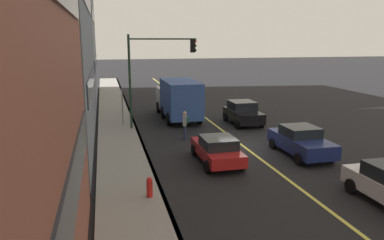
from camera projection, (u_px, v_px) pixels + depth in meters
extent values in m
plane|color=black|center=(244.00, 147.00, 21.35)|extent=(200.00, 200.00, 0.00)
cube|color=gray|center=(123.00, 154.00, 19.77)|extent=(80.00, 2.62, 0.15)
cube|color=slate|center=(146.00, 153.00, 20.05)|extent=(80.00, 0.16, 0.15)
cube|color=#D8CC4C|center=(244.00, 147.00, 21.35)|extent=(80.00, 0.16, 0.01)
cube|color=#262D38|center=(74.00, 188.00, 7.28)|extent=(10.64, 0.06, 1.10)
cube|color=#262D38|center=(92.00, 80.00, 22.10)|extent=(14.15, 0.06, 1.10)
cube|color=#262D38|center=(96.00, 63.00, 38.77)|extent=(13.67, 0.06, 1.10)
cube|color=#262D38|center=(93.00, 17.00, 37.80)|extent=(13.67, 0.06, 1.10)
cube|color=navy|center=(301.00, 143.00, 19.74)|extent=(4.35, 1.85, 0.73)
cube|color=black|center=(300.00, 131.00, 19.74)|extent=(1.74, 1.70, 0.51)
cylinder|color=black|center=(331.00, 156.00, 18.66)|extent=(0.60, 0.22, 0.60)
cylinder|color=black|center=(299.00, 159.00, 18.25)|extent=(0.60, 0.22, 0.60)
cylinder|color=black|center=(302.00, 142.00, 21.39)|extent=(0.60, 0.22, 0.60)
cylinder|color=black|center=(273.00, 144.00, 20.98)|extent=(0.60, 0.22, 0.60)
cylinder|color=black|center=(351.00, 186.00, 14.88)|extent=(0.60, 0.22, 0.60)
cube|color=red|center=(217.00, 151.00, 18.56)|extent=(4.05, 1.72, 0.56)
cube|color=black|center=(218.00, 142.00, 18.22)|extent=(1.80, 1.58, 0.51)
cylinder|color=black|center=(194.00, 150.00, 19.70)|extent=(0.60, 0.22, 0.60)
cylinder|color=black|center=(224.00, 148.00, 20.08)|extent=(0.60, 0.22, 0.60)
cylinder|color=black|center=(208.00, 167.00, 17.16)|extent=(0.60, 0.22, 0.60)
cylinder|color=black|center=(242.00, 164.00, 17.54)|extent=(0.60, 0.22, 0.60)
cube|color=black|center=(243.00, 115.00, 27.02)|extent=(3.88, 1.86, 0.72)
cube|color=black|center=(242.00, 105.00, 27.13)|extent=(1.91, 1.71, 0.63)
cylinder|color=black|center=(262.00, 123.00, 26.09)|extent=(0.60, 0.22, 0.60)
cylinder|color=black|center=(237.00, 125.00, 25.67)|extent=(0.60, 0.22, 0.60)
cylinder|color=black|center=(248.00, 116.00, 28.52)|extent=(0.60, 0.22, 0.60)
cylinder|color=black|center=(226.00, 117.00, 28.11)|extent=(0.60, 0.22, 0.60)
cube|color=silver|center=(172.00, 97.00, 31.53)|extent=(2.03, 2.38, 1.65)
cube|color=#2D4C93|center=(181.00, 98.00, 27.91)|extent=(5.07, 2.38, 2.59)
cylinder|color=black|center=(159.00, 107.00, 31.44)|extent=(0.90, 0.28, 0.90)
cylinder|color=black|center=(185.00, 106.00, 31.96)|extent=(0.90, 0.28, 0.90)
cylinder|color=black|center=(169.00, 119.00, 26.72)|extent=(0.90, 0.28, 0.90)
cylinder|color=black|center=(199.00, 118.00, 27.24)|extent=(0.90, 0.28, 0.90)
cylinder|color=black|center=(163.00, 112.00, 29.13)|extent=(0.90, 0.28, 0.90)
cylinder|color=black|center=(191.00, 111.00, 29.65)|extent=(0.90, 0.28, 0.90)
cylinder|color=#262D4C|center=(185.00, 133.00, 22.82)|extent=(0.17, 0.17, 0.87)
cylinder|color=#262D4C|center=(185.00, 132.00, 23.04)|extent=(0.17, 0.17, 0.87)
cube|color=gray|center=(185.00, 120.00, 22.77)|extent=(0.46, 0.32, 0.65)
sphere|color=tan|center=(185.00, 113.00, 22.68)|extent=(0.24, 0.24, 0.24)
cube|color=#26593F|center=(187.00, 120.00, 22.76)|extent=(0.29, 0.22, 0.34)
cylinder|color=#1E3823|center=(130.00, 83.00, 24.69)|extent=(0.16, 0.16, 6.38)
cylinder|color=#1E3823|center=(163.00, 39.00, 24.60)|extent=(0.10, 4.54, 0.10)
cube|color=black|center=(193.00, 46.00, 25.15)|extent=(0.28, 0.30, 0.90)
sphere|color=red|center=(195.00, 41.00, 25.13)|extent=(0.18, 0.18, 0.18)
sphere|color=#392905|center=(195.00, 46.00, 25.19)|extent=(0.18, 0.18, 0.18)
sphere|color=black|center=(195.00, 50.00, 25.26)|extent=(0.18, 0.18, 0.18)
cylinder|color=slate|center=(122.00, 108.00, 26.07)|extent=(0.08, 0.08, 2.69)
cube|color=white|center=(122.00, 92.00, 25.82)|extent=(0.60, 0.02, 0.20)
cube|color=#DB5919|center=(122.00, 97.00, 25.89)|extent=(0.44, 0.02, 0.28)
cylinder|color=red|center=(150.00, 190.00, 14.20)|extent=(0.24, 0.24, 0.80)
sphere|color=red|center=(149.00, 180.00, 14.10)|extent=(0.20, 0.20, 0.20)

